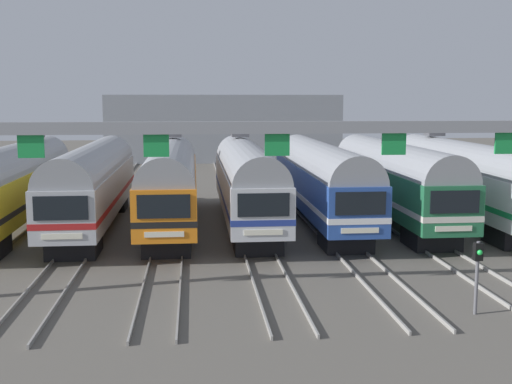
% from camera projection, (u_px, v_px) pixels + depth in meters
% --- Properties ---
extents(ground_plane, '(160.00, 160.00, 0.00)m').
position_uv_depth(ground_plane, '(247.00, 226.00, 37.32)').
color(ground_plane, '#5B564F').
extents(track_bed, '(27.38, 70.00, 0.15)m').
position_uv_depth(track_bed, '(230.00, 185.00, 54.05)').
color(track_bed, gray).
rests_on(track_bed, ground).
extents(commuter_train_yellow, '(2.88, 18.06, 5.05)m').
position_uv_depth(commuter_train_yellow, '(14.00, 182.00, 35.69)').
color(commuter_train_yellow, gold).
rests_on(commuter_train_yellow, ground).
extents(commuter_train_stainless, '(2.88, 18.06, 4.77)m').
position_uv_depth(commuter_train_stainless, '(93.00, 181.00, 36.10)').
color(commuter_train_stainless, '#B2B5BA').
rests_on(commuter_train_stainless, ground).
extents(commuter_train_orange, '(2.88, 18.06, 5.05)m').
position_uv_depth(commuter_train_orange, '(171.00, 180.00, 36.52)').
color(commuter_train_orange, orange).
rests_on(commuter_train_orange, ground).
extents(commuter_train_silver, '(2.88, 18.06, 5.05)m').
position_uv_depth(commuter_train_silver, '(247.00, 180.00, 36.93)').
color(commuter_train_silver, silver).
rests_on(commuter_train_silver, ground).
extents(commuter_train_blue, '(2.88, 18.06, 4.77)m').
position_uv_depth(commuter_train_blue, '(321.00, 179.00, 37.34)').
color(commuter_train_blue, '#284C9E').
rests_on(commuter_train_blue, ground).
extents(commuter_train_green, '(2.88, 18.06, 4.77)m').
position_uv_depth(commuter_train_green, '(393.00, 178.00, 37.75)').
color(commuter_train_green, '#236B42').
rests_on(commuter_train_green, ground).
extents(commuter_train_white, '(2.88, 18.06, 5.05)m').
position_uv_depth(commuter_train_white, '(464.00, 177.00, 38.17)').
color(commuter_train_white, white).
rests_on(commuter_train_white, ground).
extents(catenary_gantry, '(31.12, 0.44, 6.97)m').
position_uv_depth(catenary_gantry, '(277.00, 150.00, 23.24)').
color(catenary_gantry, gray).
rests_on(catenary_gantry, ground).
extents(yard_signal_mast, '(0.28, 0.35, 2.54)m').
position_uv_depth(yard_signal_mast, '(478.00, 263.00, 21.70)').
color(yard_signal_mast, '#59595E').
rests_on(yard_signal_mast, ground).
extents(maintenance_building, '(27.02, 10.00, 7.71)m').
position_uv_depth(maintenance_building, '(223.00, 127.00, 77.59)').
color(maintenance_building, gray).
rests_on(maintenance_building, ground).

